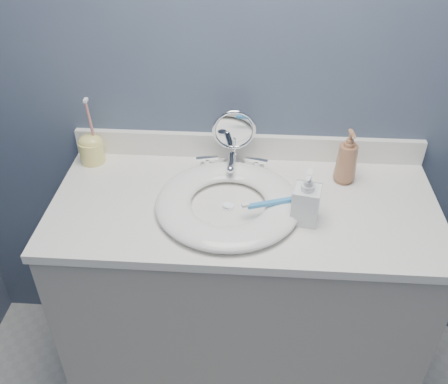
# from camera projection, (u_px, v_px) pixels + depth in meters

# --- Properties ---
(back_wall) EXTENTS (2.20, 0.02, 2.40)m
(back_wall) POSITION_uv_depth(u_px,v_px,m) (250.00, 71.00, 1.60)
(back_wall) COLOR #454F67
(back_wall) RESTS_ON ground
(vanity_cabinet) EXTENTS (1.20, 0.55, 0.85)m
(vanity_cabinet) POSITION_uv_depth(u_px,v_px,m) (241.00, 299.00, 1.84)
(vanity_cabinet) COLOR #A59E97
(vanity_cabinet) RESTS_ON ground
(countertop) EXTENTS (1.22, 0.57, 0.03)m
(countertop) POSITION_uv_depth(u_px,v_px,m) (244.00, 206.00, 1.58)
(countertop) COLOR white
(countertop) RESTS_ON vanity_cabinet
(backsplash) EXTENTS (1.22, 0.02, 0.09)m
(backsplash) POSITION_uv_depth(u_px,v_px,m) (247.00, 147.00, 1.76)
(backsplash) COLOR white
(backsplash) RESTS_ON countertop
(basin) EXTENTS (0.45, 0.45, 0.04)m
(basin) POSITION_uv_depth(u_px,v_px,m) (228.00, 203.00, 1.54)
(basin) COLOR white
(basin) RESTS_ON countertop
(drain) EXTENTS (0.04, 0.04, 0.01)m
(drain) POSITION_uv_depth(u_px,v_px,m) (228.00, 207.00, 1.55)
(drain) COLOR silver
(drain) RESTS_ON countertop
(faucet) EXTENTS (0.25, 0.13, 0.07)m
(faucet) POSITION_uv_depth(u_px,v_px,m) (232.00, 165.00, 1.69)
(faucet) COLOR silver
(faucet) RESTS_ON countertop
(makeup_mirror) EXTENTS (0.15, 0.08, 0.22)m
(makeup_mirror) POSITION_uv_depth(u_px,v_px,m) (234.00, 136.00, 1.67)
(makeup_mirror) COLOR silver
(makeup_mirror) RESTS_ON countertop
(soap_bottle_amber) EXTENTS (0.08, 0.08, 0.19)m
(soap_bottle_amber) POSITION_uv_depth(u_px,v_px,m) (347.00, 157.00, 1.61)
(soap_bottle_amber) COLOR #A06A48
(soap_bottle_amber) RESTS_ON countertop
(soap_bottle_clear) EXTENTS (0.09, 0.09, 0.17)m
(soap_bottle_clear) POSITION_uv_depth(u_px,v_px,m) (307.00, 197.00, 1.45)
(soap_bottle_clear) COLOR white
(soap_bottle_clear) RESTS_ON countertop
(toothbrush_holder) EXTENTS (0.09, 0.09, 0.24)m
(toothbrush_holder) POSITION_uv_depth(u_px,v_px,m) (91.00, 148.00, 1.73)
(toothbrush_holder) COLOR #F4E67A
(toothbrush_holder) RESTS_ON countertop
(toothbrush_lying) EXTENTS (0.17, 0.07, 0.02)m
(toothbrush_lying) POSITION_uv_depth(u_px,v_px,m) (270.00, 203.00, 1.50)
(toothbrush_lying) COLOR #3B90D2
(toothbrush_lying) RESTS_ON basin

